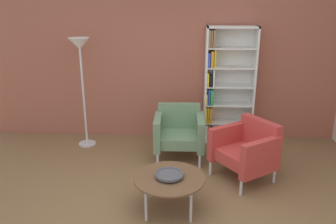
% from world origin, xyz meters
% --- Properties ---
extents(ground_plane, '(8.32, 8.32, 0.00)m').
position_xyz_m(ground_plane, '(0.00, 0.00, 0.00)').
color(ground_plane, brown).
extents(brick_back_panel, '(6.40, 0.12, 2.90)m').
position_xyz_m(brick_back_panel, '(0.00, 2.46, 1.45)').
color(brick_back_panel, '#9E5642').
rests_on(brick_back_panel, ground_plane).
extents(bookshelf_tall, '(0.80, 0.30, 1.90)m').
position_xyz_m(bookshelf_tall, '(0.88, 2.25, 0.95)').
color(bookshelf_tall, silver).
rests_on(bookshelf_tall, ground_plane).
extents(coffee_table_low, '(0.80, 0.80, 0.40)m').
position_xyz_m(coffee_table_low, '(0.08, 0.19, 0.37)').
color(coffee_table_low, brown).
rests_on(coffee_table_low, ground_plane).
extents(decorative_bowl, '(0.32, 0.32, 0.05)m').
position_xyz_m(decorative_bowl, '(0.08, 0.19, 0.43)').
color(decorative_bowl, '#4C4C51').
rests_on(decorative_bowl, coffee_table_low).
extents(armchair_corner_red, '(0.93, 0.94, 0.78)m').
position_xyz_m(armchair_corner_red, '(1.06, 0.96, 0.41)').
color(armchair_corner_red, '#B73833').
rests_on(armchair_corner_red, ground_plane).
extents(armchair_spare_guest, '(0.73, 0.67, 0.78)m').
position_xyz_m(armchair_spare_guest, '(0.16, 1.55, 0.41)').
color(armchair_spare_guest, slate).
rests_on(armchair_spare_guest, ground_plane).
extents(floor_lamp_torchiere, '(0.32, 0.32, 1.74)m').
position_xyz_m(floor_lamp_torchiere, '(-1.36, 1.95, 1.45)').
color(floor_lamp_torchiere, silver).
rests_on(floor_lamp_torchiere, ground_plane).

